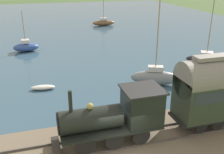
# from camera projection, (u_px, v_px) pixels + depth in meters

# --- Properties ---
(harbor_water) EXTENTS (80.00, 80.00, 0.01)m
(harbor_water) POSITION_uv_depth(u_px,v_px,m) (54.00, 23.00, 53.79)
(harbor_water) COLOR #38566B
(harbor_water) RESTS_ON ground
(rail_embankment) EXTENTS (5.36, 56.00, 0.52)m
(rail_embankment) POSITION_uv_depth(u_px,v_px,m) (118.00, 144.00, 15.42)
(rail_embankment) COLOR #756651
(rail_embankment) RESTS_ON ground
(steam_locomotive) EXTENTS (2.11, 6.31, 3.48)m
(steam_locomotive) POSITION_uv_depth(u_px,v_px,m) (118.00, 114.00, 14.66)
(steam_locomotive) COLOR black
(steam_locomotive) RESTS_ON rail_embankment
(sailboat_black) EXTENTS (3.70, 4.60, 7.88)m
(sailboat_black) POSITION_uv_depth(u_px,v_px,m) (206.00, 59.00, 29.45)
(sailboat_black) COLOR black
(sailboat_black) RESTS_ON harbor_water
(sailboat_gray) EXTENTS (2.77, 4.59, 9.35)m
(sailboat_gray) POSITION_uv_depth(u_px,v_px,m) (155.00, 77.00, 23.92)
(sailboat_gray) COLOR gray
(sailboat_gray) RESTS_ON harbor_water
(sailboat_blue) EXTENTS (1.65, 3.23, 5.23)m
(sailboat_blue) POSITION_uv_depth(u_px,v_px,m) (26.00, 47.00, 34.26)
(sailboat_blue) COLOR #335199
(sailboat_blue) RESTS_ON harbor_water
(sailboat_brown) EXTENTS (1.58, 4.46, 6.50)m
(sailboat_brown) POSITION_uv_depth(u_px,v_px,m) (104.00, 22.00, 51.14)
(sailboat_brown) COLOR brown
(sailboat_brown) RESTS_ON harbor_water
(rowboat_off_pier) EXTENTS (1.02, 2.19, 0.39)m
(rowboat_off_pier) POSITION_uv_depth(u_px,v_px,m) (43.00, 87.00, 23.10)
(rowboat_off_pier) COLOR silver
(rowboat_off_pier) RESTS_ON harbor_water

